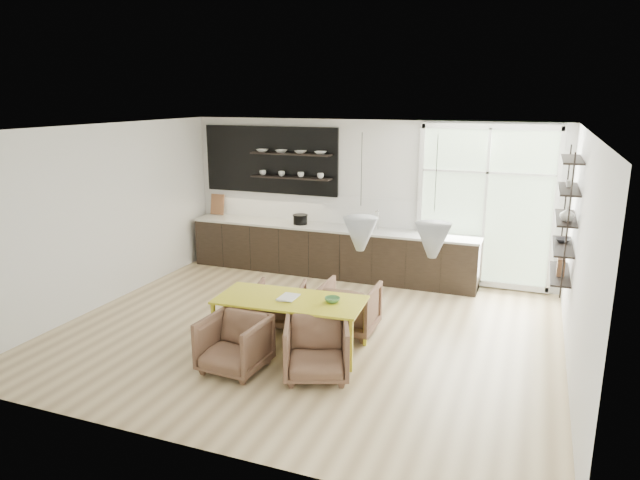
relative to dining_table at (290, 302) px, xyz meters
The scene contains 11 objects.
room 1.96m from the dining_table, 72.28° to the left, with size 7.02×6.01×2.91m.
kitchen_run 3.38m from the dining_table, 102.42° to the left, with size 5.54×0.69×2.75m.
right_shelving 3.90m from the dining_table, 28.25° to the left, with size 0.26×1.22×1.90m.
dining_table is the anchor object (origin of this frame).
armchair_back_left 0.93m from the dining_table, 124.24° to the left, with size 0.69×0.71×0.65m, color brown.
armchair_back_right 1.04m from the dining_table, 56.43° to the left, with size 0.78×0.80×0.73m, color brown.
armchair_front_left 0.96m from the dining_table, 116.56° to the right, with size 0.74×0.76×0.70m, color brown.
armchair_front_right 0.91m from the dining_table, 44.82° to the right, with size 0.76×0.78×0.71m, color brown.
wire_stool 0.99m from the dining_table, 169.21° to the left, with size 0.31×0.31×0.39m.
table_book 0.16m from the dining_table, behind, with size 0.23×0.31×0.03m, color white.
table_bowl 0.57m from the dining_table, ahead, with size 0.20×0.20×0.06m, color #4B864C.
Camera 1 is at (2.94, -7.11, 3.33)m, focal length 32.00 mm.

